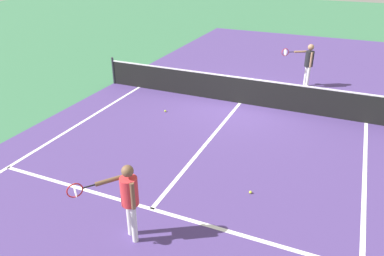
{
  "coord_description": "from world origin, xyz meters",
  "views": [
    {
      "loc": [
        3.28,
        -11.79,
        4.99
      ],
      "look_at": [
        0.05,
        -4.36,
        1.0
      ],
      "focal_mm": 34.67,
      "sensor_mm": 36.0,
      "label": 1
    }
  ],
  "objects_px": {
    "net": "(241,90)",
    "tennis_ball_near_net": "(165,111)",
    "player_near": "(128,195)",
    "player_far": "(308,61)",
    "tennis_ball_mid_court": "(250,192)"
  },
  "relations": [
    {
      "from": "player_far",
      "to": "tennis_ball_mid_court",
      "type": "xyz_separation_m",
      "value": [
        -0.08,
        -7.68,
        -1.02
      ]
    },
    {
      "from": "player_near",
      "to": "tennis_ball_mid_court",
      "type": "xyz_separation_m",
      "value": [
        1.69,
        2.27,
        -0.96
      ]
    },
    {
      "from": "net",
      "to": "player_far",
      "type": "xyz_separation_m",
      "value": [
        1.84,
        2.65,
        0.56
      ]
    },
    {
      "from": "player_far",
      "to": "tennis_ball_near_net",
      "type": "height_order",
      "value": "player_far"
    },
    {
      "from": "player_near",
      "to": "tennis_ball_near_net",
      "type": "distance_m",
      "value": 6.03
    },
    {
      "from": "net",
      "to": "tennis_ball_near_net",
      "type": "relative_size",
      "value": 161.01
    },
    {
      "from": "player_near",
      "to": "tennis_ball_mid_court",
      "type": "relative_size",
      "value": 24.27
    },
    {
      "from": "player_far",
      "to": "tennis_ball_mid_court",
      "type": "distance_m",
      "value": 7.74
    },
    {
      "from": "net",
      "to": "tennis_ball_near_net",
      "type": "height_order",
      "value": "net"
    },
    {
      "from": "net",
      "to": "player_near",
      "type": "height_order",
      "value": "player_near"
    },
    {
      "from": "player_near",
      "to": "tennis_ball_mid_court",
      "type": "height_order",
      "value": "player_near"
    },
    {
      "from": "player_near",
      "to": "player_far",
      "type": "distance_m",
      "value": 10.1
    },
    {
      "from": "player_near",
      "to": "tennis_ball_mid_court",
      "type": "bearing_deg",
      "value": 53.2
    },
    {
      "from": "net",
      "to": "player_near",
      "type": "relative_size",
      "value": 6.63
    },
    {
      "from": "player_near",
      "to": "tennis_ball_near_net",
      "type": "relative_size",
      "value": 24.27
    }
  ]
}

